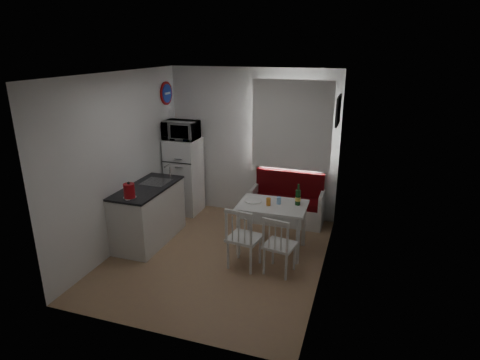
% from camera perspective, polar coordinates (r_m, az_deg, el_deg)
% --- Properties ---
extents(floor, '(3.00, 3.50, 0.02)m').
position_cam_1_polar(floor, '(6.00, -3.19, -10.76)').
color(floor, tan).
rests_on(floor, ground).
extents(ceiling, '(3.00, 3.50, 0.02)m').
position_cam_1_polar(ceiling, '(5.24, -3.72, 14.85)').
color(ceiling, white).
rests_on(ceiling, wall_back).
extents(wall_back, '(3.00, 0.02, 2.60)m').
position_cam_1_polar(wall_back, '(7.08, 1.79, 5.21)').
color(wall_back, white).
rests_on(wall_back, floor).
extents(wall_front, '(3.00, 0.02, 2.60)m').
position_cam_1_polar(wall_front, '(4.02, -12.68, -6.02)').
color(wall_front, white).
rests_on(wall_front, floor).
extents(wall_left, '(0.02, 3.50, 2.60)m').
position_cam_1_polar(wall_left, '(6.18, -16.50, 2.43)').
color(wall_left, white).
rests_on(wall_left, floor).
extents(wall_right, '(0.02, 3.50, 2.60)m').
position_cam_1_polar(wall_right, '(5.14, 12.30, -0.44)').
color(wall_right, white).
rests_on(wall_right, floor).
extents(window, '(1.22, 0.06, 1.47)m').
position_cam_1_polar(window, '(6.82, 7.43, 7.34)').
color(window, silver).
rests_on(window, wall_back).
extents(curtain, '(1.35, 0.02, 1.50)m').
position_cam_1_polar(curtain, '(6.74, 7.34, 7.65)').
color(curtain, white).
rests_on(curtain, wall_back).
extents(kitchen_counter, '(0.62, 1.32, 1.16)m').
position_cam_1_polar(kitchen_counter, '(6.42, -12.81, -4.66)').
color(kitchen_counter, silver).
rests_on(kitchen_counter, floor).
extents(wall_sign, '(0.03, 0.40, 0.40)m').
position_cam_1_polar(wall_sign, '(7.21, -10.37, 12.04)').
color(wall_sign, navy).
rests_on(wall_sign, wall_left).
extents(picture_frame, '(0.04, 0.52, 0.42)m').
position_cam_1_polar(picture_frame, '(6.04, 13.77, 9.61)').
color(picture_frame, black).
rests_on(picture_frame, wall_right).
extents(bench, '(1.24, 0.48, 0.89)m').
position_cam_1_polar(bench, '(7.00, 6.73, -3.73)').
color(bench, silver).
rests_on(bench, floor).
extents(dining_table, '(1.00, 0.71, 0.74)m').
position_cam_1_polar(dining_table, '(5.90, 4.62, -4.22)').
color(dining_table, silver).
rests_on(dining_table, floor).
extents(chair_left, '(0.47, 0.45, 0.48)m').
position_cam_1_polar(chair_left, '(5.42, 0.31, -7.50)').
color(chair_left, silver).
rests_on(chair_left, floor).
extents(chair_right, '(0.45, 0.44, 0.45)m').
position_cam_1_polar(chair_right, '(5.33, 5.51, -8.54)').
color(chair_right, silver).
rests_on(chair_right, floor).
extents(fridge, '(0.55, 0.55, 1.38)m').
position_cam_1_polar(fridge, '(7.35, -7.91, 0.60)').
color(fridge, white).
rests_on(fridge, floor).
extents(microwave, '(0.58, 0.39, 0.32)m').
position_cam_1_polar(microwave, '(7.09, -8.39, 7.03)').
color(microwave, white).
rests_on(microwave, fridge).
extents(kettle, '(0.19, 0.19, 0.25)m').
position_cam_1_polar(kettle, '(5.77, -15.48, -1.50)').
color(kettle, '#A40D14').
rests_on(kettle, kitchen_counter).
extents(wine_bottle, '(0.08, 0.08, 0.32)m').
position_cam_1_polar(wine_bottle, '(5.84, 8.26, -2.06)').
color(wine_bottle, '#123915').
rests_on(wine_bottle, dining_table).
extents(drinking_glass_orange, '(0.07, 0.07, 0.11)m').
position_cam_1_polar(drinking_glass_orange, '(5.81, 4.06, -3.10)').
color(drinking_glass_orange, orange).
rests_on(drinking_glass_orange, dining_table).
extents(drinking_glass_blue, '(0.06, 0.06, 0.11)m').
position_cam_1_polar(drinking_glass_blue, '(5.88, 5.53, -2.90)').
color(drinking_glass_blue, '#90C2F4').
rests_on(drinking_glass_blue, dining_table).
extents(plate, '(0.26, 0.26, 0.02)m').
position_cam_1_polar(plate, '(5.95, 1.89, -2.99)').
color(plate, white).
rests_on(plate, dining_table).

